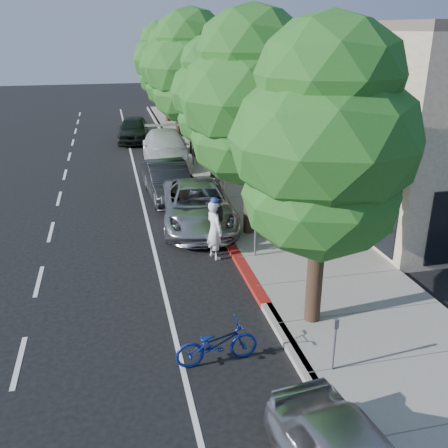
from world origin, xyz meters
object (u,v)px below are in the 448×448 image
object	(u,v)px
street_tree_2	(214,94)
cyclist	(215,230)
street_tree_4	(177,68)
silver_suv	(198,205)
street_tree_3	(191,69)
dark_sedan	(168,181)
street_tree_5	(166,61)
dark_suv_far	(133,129)
white_pickup	(166,148)
street_tree_1	(251,100)
bicycle	(217,343)
street_tree_0	(325,144)
pedestrian	(253,176)

from	to	relation	value
street_tree_2	cyclist	bearing A→B (deg)	-101.96
street_tree_2	street_tree_4	bearing A→B (deg)	90.00
silver_suv	street_tree_3	bearing A→B (deg)	86.36
cyclist	dark_sedan	distance (m)	6.60
street_tree_4	street_tree_5	world-z (taller)	street_tree_5
street_tree_2	dark_suv_far	world-z (taller)	street_tree_2
street_tree_4	white_pickup	world-z (taller)	street_tree_4
street_tree_5	cyclist	xyz separation A→B (m)	(-1.60, -25.55, -3.73)
street_tree_5	dark_suv_far	distance (m)	8.19
street_tree_1	cyclist	xyz separation A→B (m)	(-1.60, -1.55, -3.87)
street_tree_5	dark_sedan	size ratio (longest dim) A/B	1.60
street_tree_5	cyclist	world-z (taller)	street_tree_5
cyclist	bicycle	xyz separation A→B (m)	(-1.10, -5.45, -0.48)
white_pickup	dark_sedan	bearing A→B (deg)	-92.82
white_pickup	street_tree_1	bearing A→B (deg)	-78.10
street_tree_0	street_tree_4	bearing A→B (deg)	90.00
street_tree_0	bicycle	distance (m)	5.06
bicycle	dark_sedan	size ratio (longest dim) A/B	0.39
bicycle	street_tree_0	bearing A→B (deg)	-74.15
street_tree_2	pedestrian	distance (m)	4.04
white_pickup	silver_suv	bearing A→B (deg)	-86.34
street_tree_4	bicycle	distance (m)	25.48
street_tree_3	white_pickup	xyz separation A→B (m)	(-1.70, -1.00, -4.12)
silver_suv	dark_suv_far	distance (m)	16.07
street_tree_0	silver_suv	size ratio (longest dim) A/B	1.31
dark_suv_far	pedestrian	distance (m)	13.98
dark_sedan	bicycle	bearing A→B (deg)	-94.71
bicycle	white_pickup	size ratio (longest dim) A/B	0.31
street_tree_5	pedestrian	size ratio (longest dim) A/B	4.70
street_tree_0	bicycle	xyz separation A→B (m)	(-2.70, -1.00, -4.16)
white_pickup	street_tree_3	bearing A→B (deg)	33.50
street_tree_0	street_tree_2	xyz separation A→B (m)	(0.00, 12.00, -0.32)
street_tree_3	white_pickup	distance (m)	4.57
silver_suv	pedestrian	world-z (taller)	pedestrian
street_tree_5	dark_sedan	bearing A→B (deg)	-96.98
street_tree_0	white_pickup	world-z (taller)	street_tree_0
street_tree_0	pedestrian	distance (m)	10.98
cyclist	dark_suv_far	world-z (taller)	cyclist
street_tree_1	pedestrian	bearing A→B (deg)	72.16
street_tree_1	dark_sedan	size ratio (longest dim) A/B	1.62
street_tree_1	white_pickup	xyz separation A→B (m)	(-1.70, 11.00, -3.97)
street_tree_0	dark_suv_far	xyz separation A→B (m)	(-3.10, 23.50, -3.85)
street_tree_5	dark_sedan	world-z (taller)	street_tree_5
street_tree_2	street_tree_3	xyz separation A→B (m)	(-0.00, 6.00, 0.66)
street_tree_3	pedestrian	world-z (taller)	street_tree_3
street_tree_4	silver_suv	world-z (taller)	street_tree_4
cyclist	white_pickup	size ratio (longest dim) A/B	0.32
street_tree_4	dark_suv_far	size ratio (longest dim) A/B	1.59
street_tree_3	street_tree_5	world-z (taller)	street_tree_3
street_tree_1	bicycle	size ratio (longest dim) A/B	4.13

